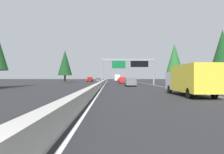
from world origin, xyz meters
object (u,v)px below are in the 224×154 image
Objects in this scene: minivan_mid_right at (130,81)px; sedan_mid_left at (120,80)px; pickup_far_center at (122,80)px; oncoming_near at (98,80)px; box_truck_near_center at (190,79)px; conifer_right_mid at (174,59)px; sign_gantry_overhead at (129,64)px; conifer_left_mid at (65,63)px; bus_distant_a at (117,77)px; conifer_right_near at (223,52)px; oncoming_far at (90,79)px.

sedan_mid_left is at bearing 0.24° from minivan_mid_right.
pickup_far_center reaches higher than oncoming_near.
conifer_right_mid is at bearing -14.88° from box_truck_near_center.
conifer_left_mid reaches higher than sign_gantry_overhead.
sign_gantry_overhead is at bearing 114.57° from conifer_right_mid.
bus_distant_a is (86.62, 3.95, 0.11)m from box_truck_near_center.
conifer_right_mid is at bearing -165.05° from bus_distant_a.
sign_gantry_overhead is at bearing 5.95° from box_truck_near_center.
box_truck_near_center is at bearing -156.81° from conifer_left_mid.
oncoming_near is at bearing 28.09° from conifer_right_near.
conifer_left_mid reaches higher than oncoming_near.
sedan_mid_left is 1.00× the size of oncoming_near.
pickup_far_center is 31.40m from conifer_right_near.
minivan_mid_right is 19.82m from conifer_right_mid.
pickup_far_center is 1.00× the size of oncoming_far.
conifer_left_mid is (-9.36, 7.89, 5.99)m from oncoming_far.
box_truck_near_center is 1.93× the size of oncoming_near.
conifer_left_mid is at bearing -44.80° from oncoming_near.
bus_distant_a is 25.97m from sedan_mid_left.
oncoming_far reaches higher than sedan_mid_left.
pickup_far_center is 0.52× the size of conifer_right_mid.
bus_distant_a is 25.40m from oncoming_far.
minivan_mid_right is 1.14× the size of sedan_mid_left.
conifer_left_mid is (54.67, 23.42, 5.29)m from box_truck_near_center.
conifer_left_mid is at bearing 39.63° from sign_gantry_overhead.
minivan_mid_right is at bearing 9.15° from box_truck_near_center.
conifer_left_mid reaches higher than bus_distant_a.
conifer_right_near is (-3.75, -16.67, 5.48)m from minivan_mid_right.
sign_gantry_overhead is 14.07m from conifer_right_mid.
sign_gantry_overhead is at bearing 14.26° from oncoming_near.
minivan_mid_right is 64.36m from bus_distant_a.
oncoming_far is (-22.59, 11.58, -0.80)m from bus_distant_a.
sign_gantry_overhead reaches higher than box_truck_near_center.
box_truck_near_center is 0.75× the size of conifer_left_mid.
box_truck_near_center is at bearing 165.12° from conifer_right_mid.
sign_gantry_overhead is 2.26× the size of pickup_far_center.
pickup_far_center is (14.24, 0.62, -4.03)m from sign_gantry_overhead.
conifer_right_mid is (-29.94, -21.80, 5.86)m from oncoming_near.
pickup_far_center is 16.75m from conifer_right_mid.
conifer_right_mid is at bearing -122.29° from pickup_far_center.
conifer_left_mid is at bearing 106.97° from sedan_mid_left.
pickup_far_center is at bearing 57.71° from conifer_right_mid.
minivan_mid_right is at bearing -179.76° from sedan_mid_left.
pickup_far_center is (22.16, 0.18, -0.04)m from minivan_mid_right.
minivan_mid_right is 0.89× the size of pickup_far_center.
conifer_left_mid is (18.67, 32.99, 0.36)m from conifer_right_mid.
sign_gantry_overhead is at bearing -140.37° from conifer_left_mid.
oncoming_far is at bearing 32.16° from conifer_right_near.
box_truck_near_center is 60.80m from sedan_mid_left.
bus_distant_a is 70.36m from conifer_right_near.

